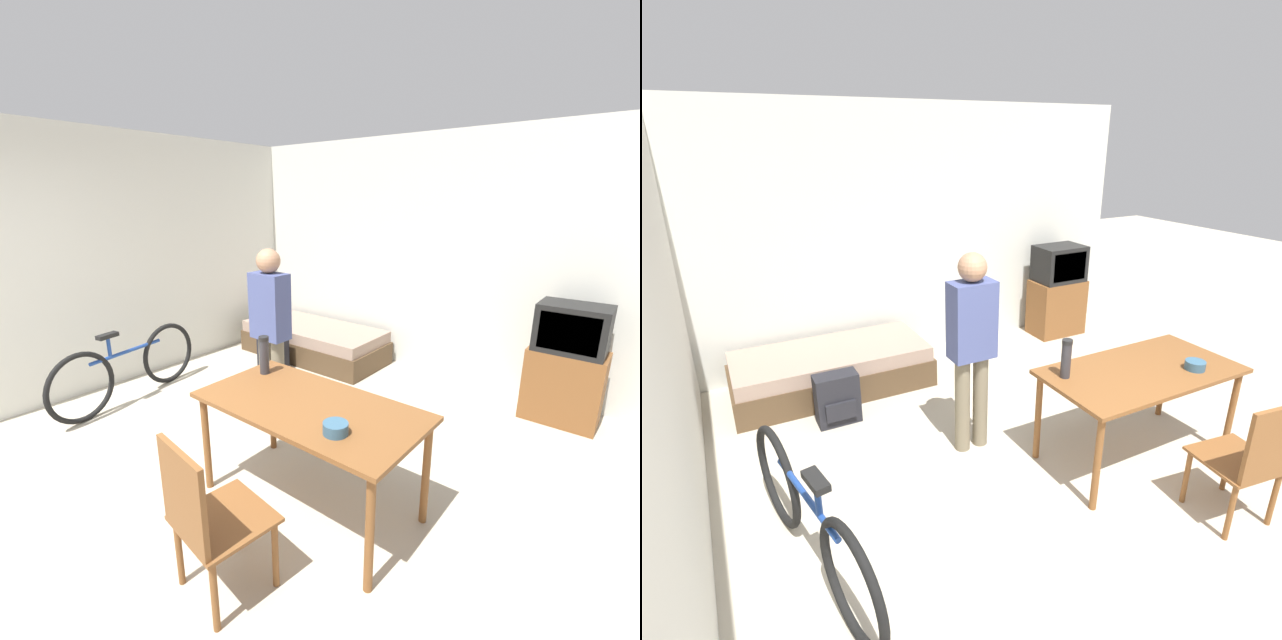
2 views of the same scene
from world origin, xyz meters
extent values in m
plane|color=#B2A893|center=(0.00, 0.00, 0.00)|extent=(20.00, 20.00, 0.00)
cube|color=silver|center=(0.00, 3.89, 1.35)|extent=(5.46, 0.06, 2.70)
cube|color=silver|center=(-2.26, 1.93, 1.35)|extent=(0.06, 4.86, 2.70)
cube|color=#4C3823|center=(-1.05, 3.35, 0.14)|extent=(1.87, 0.86, 0.28)
cube|color=gray|center=(-1.05, 3.35, 0.35)|extent=(1.81, 0.84, 0.14)
cube|color=brown|center=(1.81, 3.51, 0.34)|extent=(0.64, 0.41, 0.68)
cube|color=black|center=(1.81, 3.51, 0.90)|extent=(0.57, 0.41, 0.43)
cube|color=black|center=(1.81, 3.31, 0.90)|extent=(0.47, 0.01, 0.34)
cube|color=brown|center=(0.74, 1.16, 0.73)|extent=(1.47, 0.77, 0.03)
cylinder|color=brown|center=(0.06, 0.84, 0.36)|extent=(0.05, 0.05, 0.72)
cylinder|color=brown|center=(1.42, 0.84, 0.36)|extent=(0.05, 0.05, 0.72)
cylinder|color=brown|center=(0.06, 1.49, 0.36)|extent=(0.05, 0.05, 0.72)
cylinder|color=brown|center=(1.42, 1.49, 0.36)|extent=(0.05, 0.05, 0.72)
cube|color=brown|center=(0.81, 0.39, 0.42)|extent=(0.49, 0.49, 0.02)
cube|color=brown|center=(0.79, 0.19, 0.67)|extent=(0.41, 0.08, 0.48)
cylinder|color=brown|center=(1.02, 0.55, 0.21)|extent=(0.04, 0.04, 0.41)
cylinder|color=brown|center=(0.66, 0.60, 0.21)|extent=(0.04, 0.04, 0.41)
cylinder|color=brown|center=(0.97, 0.19, 0.21)|extent=(0.04, 0.04, 0.41)
cylinder|color=brown|center=(0.61, 0.24, 0.21)|extent=(0.04, 0.04, 0.41)
torus|color=black|center=(-1.80, 1.71, 0.34)|extent=(0.17, 0.67, 0.67)
torus|color=black|center=(-1.61, 0.69, 0.34)|extent=(0.17, 0.67, 0.67)
cylinder|color=navy|center=(-1.70, 1.20, 0.52)|extent=(0.18, 0.80, 0.04)
cylinder|color=navy|center=(-1.67, 1.02, 0.62)|extent=(0.04, 0.04, 0.20)
cube|color=black|center=(-1.67, 1.02, 0.74)|extent=(0.11, 0.21, 0.04)
cylinder|color=#6B604C|center=(-0.39, 1.86, 0.39)|extent=(0.12, 0.12, 0.79)
cylinder|color=#6B604C|center=(-0.23, 1.86, 0.39)|extent=(0.12, 0.12, 0.79)
cube|color=#424C7F|center=(-0.31, 1.86, 1.09)|extent=(0.34, 0.20, 0.59)
sphere|color=#A87A5B|center=(-0.31, 1.86, 1.49)|extent=(0.21, 0.21, 0.21)
cylinder|color=#2D2D33|center=(0.16, 1.33, 0.89)|extent=(0.07, 0.07, 0.29)
cylinder|color=black|center=(0.16, 1.33, 1.02)|extent=(0.08, 0.08, 0.03)
cylinder|color=#335670|center=(1.09, 0.98, 0.78)|extent=(0.14, 0.14, 0.07)
cube|color=black|center=(-1.16, 2.71, 0.23)|extent=(0.37, 0.19, 0.46)
cube|color=black|center=(-1.16, 2.60, 0.16)|extent=(0.26, 0.03, 0.16)
camera|label=1|loc=(2.35, -0.72, 2.01)|focal=24.00mm
camera|label=2|loc=(-1.98, -1.15, 2.38)|focal=28.00mm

